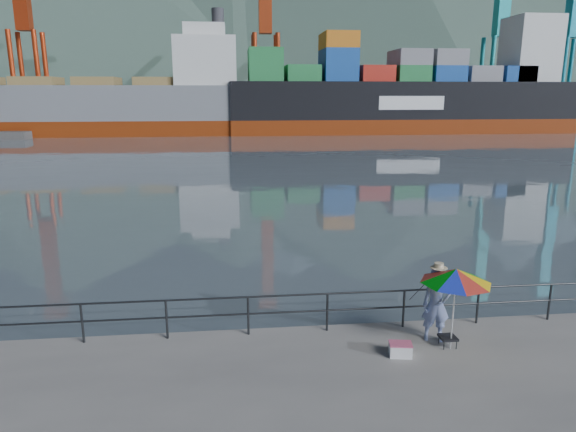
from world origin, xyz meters
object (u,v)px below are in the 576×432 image
object	(u,v)px
bulk_carrier	(114,105)
container_ship	(412,93)
cooler_bag	(400,350)
beach_umbrella	(456,276)
fisherman	(436,305)

from	to	relation	value
bulk_carrier	container_ship	world-z (taller)	container_ship
cooler_bag	bulk_carrier	bearing A→B (deg)	116.52
container_ship	beach_umbrella	bearing A→B (deg)	-108.58
cooler_bag	fisherman	bearing A→B (deg)	42.19
beach_umbrella	bulk_carrier	xyz separation A→B (m)	(-22.35, 69.95, 2.34)
fisherman	container_ship	xyz separation A→B (m)	(23.69, 69.34, 4.97)
fisherman	container_ship	size ratio (longest dim) A/B	0.03
cooler_bag	bulk_carrier	world-z (taller)	bulk_carrier
bulk_carrier	fisherman	bearing A→B (deg)	-72.33
cooler_bag	container_ship	world-z (taller)	container_ship
fisherman	bulk_carrier	size ratio (longest dim) A/B	0.04
fisherman	container_ship	bearing A→B (deg)	82.89
beach_umbrella	fisherman	bearing A→B (deg)	115.21
fisherman	bulk_carrier	world-z (taller)	bulk_carrier
beach_umbrella	container_ship	bearing A→B (deg)	71.42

